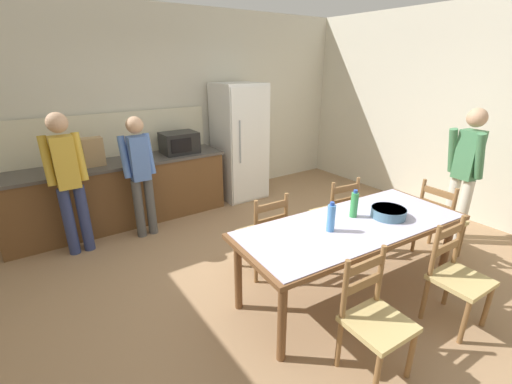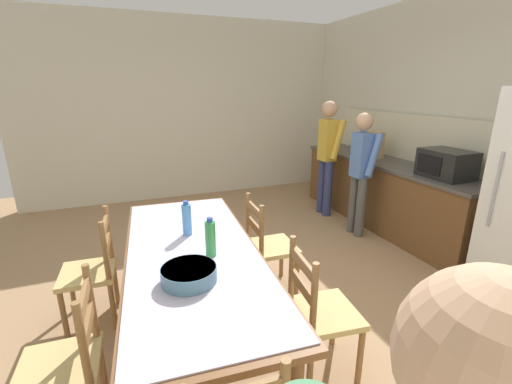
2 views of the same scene
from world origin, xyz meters
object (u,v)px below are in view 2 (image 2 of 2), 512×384
(dining_table, at_px, (193,260))
(person_at_sink, at_px, (327,153))
(chair_side_near_right, at_px, (66,365))
(bottle_near_centre, at_px, (187,219))
(serving_bowl, at_px, (189,273))
(chair_side_far_left, at_px, (269,246))
(chair_side_far_right, at_px, (320,312))
(microwave, at_px, (446,164))
(bottle_off_centre, at_px, (210,238))
(paper_bag, at_px, (374,145))
(chair_side_near_left, at_px, (93,271))
(person_at_counter, at_px, (361,169))

(dining_table, height_order, person_at_sink, person_at_sink)
(dining_table, height_order, chair_side_near_right, chair_side_near_right)
(bottle_near_centre, distance_m, serving_bowl, 0.67)
(serving_bowl, relative_size, chair_side_far_left, 0.35)
(bottle_near_centre, xyz_separation_m, chair_side_far_right, (0.82, 0.68, -0.44))
(microwave, relative_size, bottle_off_centre, 1.85)
(microwave, bearing_deg, chair_side_far_left, -89.60)
(dining_table, bearing_deg, chair_side_far_right, 51.91)
(bottle_off_centre, height_order, chair_side_far_right, bottle_off_centre)
(microwave, height_order, person_at_sink, person_at_sink)
(bottle_near_centre, bearing_deg, person_at_sink, 126.39)
(paper_bag, relative_size, chair_side_near_left, 0.40)
(microwave, distance_m, person_at_counter, 0.93)
(microwave, xyz_separation_m, serving_bowl, (0.84, -2.94, -0.23))
(chair_side_near_left, bearing_deg, dining_table, 54.39)
(paper_bag, relative_size, chair_side_near_right, 0.40)
(bottle_near_centre, relative_size, chair_side_far_left, 0.30)
(chair_side_far_right, bearing_deg, bottle_off_centre, 60.99)
(bottle_off_centre, height_order, person_at_sink, person_at_sink)
(microwave, xyz_separation_m, bottle_off_centre, (0.58, -2.75, -0.16))
(paper_bag, height_order, chair_side_far_left, paper_bag)
(serving_bowl, bearing_deg, chair_side_near_left, -147.04)
(bottle_off_centre, relative_size, chair_side_near_right, 0.30)
(microwave, bearing_deg, paper_bag, -179.62)
(paper_bag, bearing_deg, chair_side_far_left, -60.53)
(chair_side_near_right, relative_size, person_at_counter, 0.59)
(bottle_off_centre, height_order, chair_side_near_left, bottle_off_centre)
(bottle_near_centre, bearing_deg, chair_side_far_right, 39.49)
(microwave, height_order, person_at_counter, person_at_counter)
(person_at_counter, bearing_deg, dining_table, -152.59)
(dining_table, distance_m, chair_side_far_right, 0.92)
(serving_bowl, distance_m, chair_side_far_right, 0.89)
(paper_bag, xyz_separation_m, chair_side_far_right, (2.17, -2.14, -0.62))
(serving_bowl, bearing_deg, bottle_near_centre, 170.32)
(dining_table, height_order, bottle_near_centre, bottle_near_centre)
(bottle_off_centre, height_order, serving_bowl, bottle_off_centre)
(microwave, height_order, paper_bag, paper_bag)
(chair_side_near_right, relative_size, chair_side_far_left, 1.00)
(bottle_near_centre, xyz_separation_m, serving_bowl, (0.66, -0.11, -0.07))
(paper_bag, bearing_deg, chair_side_far_right, -44.69)
(person_at_counter, bearing_deg, microwave, -55.18)
(bottle_near_centre, relative_size, chair_side_near_right, 0.30)
(chair_side_far_left, bearing_deg, microwave, -86.84)
(dining_table, bearing_deg, chair_side_near_left, -128.24)
(chair_side_far_left, bearing_deg, person_at_counter, -61.25)
(paper_bag, relative_size, person_at_counter, 0.23)
(microwave, relative_size, chair_side_near_right, 0.55)
(microwave, height_order, chair_side_near_right, microwave)
(serving_bowl, bearing_deg, person_at_sink, 134.22)
(dining_table, distance_m, person_at_counter, 2.63)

